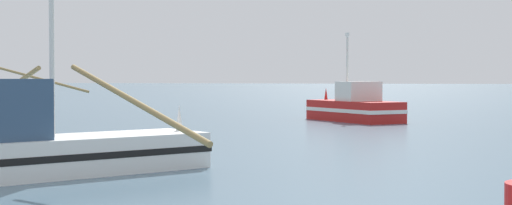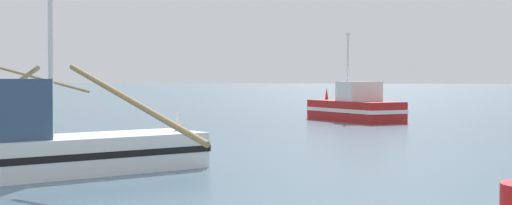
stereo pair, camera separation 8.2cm
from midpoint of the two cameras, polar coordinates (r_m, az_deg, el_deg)
The scene contains 2 objects.
fishing_boat_white at distance 18.31m, azimuth -15.96°, elevation -3.36°, with size 10.86×7.96×7.25m.
fishing_boat_red at distance 40.14m, azimuth 7.85°, elevation -0.42°, with size 5.99×6.10×4.88m.
Camera 2 is at (4.81, -6.28, 2.37)m, focal length 50.99 mm.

